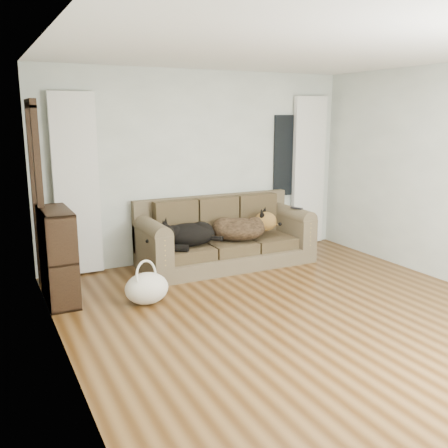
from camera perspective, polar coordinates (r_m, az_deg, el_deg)
name	(u,v)px	position (r m, az deg, el deg)	size (l,w,h in m)	color
floor	(301,317)	(5.17, 8.83, -10.51)	(5.00, 5.00, 0.00)	#42260D
ceiling	(311,46)	(4.81, 9.91, 19.37)	(5.00, 5.00, 0.00)	white
wall_back	(200,166)	(6.99, -2.81, 6.60)	(4.50, 0.04, 2.60)	silver
wall_left	(61,209)	(3.96, -18.09, 1.60)	(0.04, 5.00, 2.60)	silver
curtain_left	(76,185)	(6.43, -16.52, 4.26)	(0.55, 0.08, 2.25)	white
curtain_right	(308,171)	(7.84, 9.63, 5.96)	(0.55, 0.08, 2.25)	white
window_pane	(288,156)	(7.65, 7.34, 7.76)	(0.50, 0.03, 1.20)	black
door_casing	(38,201)	(6.01, -20.50, 2.50)	(0.07, 0.60, 2.10)	black
sofa	(226,232)	(6.72, 0.26, -0.96)	(2.32, 1.00, 0.95)	brown
dog_black_lab	(186,236)	(6.41, -4.40, -1.38)	(0.70, 0.49, 0.30)	black
dog_shepherd	(241,230)	(6.72, 1.99, -0.63)	(0.76, 0.54, 0.34)	black
tv_remote	(296,208)	(7.02, 8.29, 1.82)	(0.05, 0.19, 0.02)	black
tote_bag	(147,290)	(5.48, -8.82, -7.41)	(0.48, 0.37, 0.35)	silver
bookshelf	(58,257)	(5.69, -18.45, -3.56)	(0.31, 0.82, 1.02)	black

